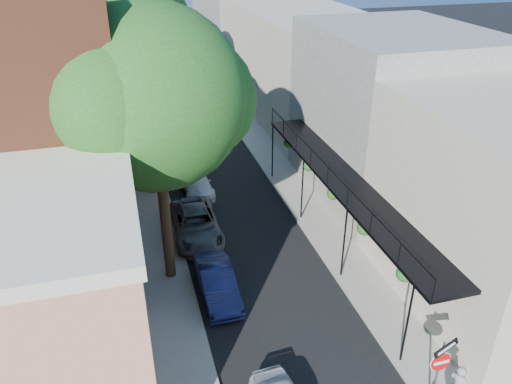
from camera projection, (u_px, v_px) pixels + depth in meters
road_surface at (187, 118)px, 39.57m from camera, size 6.00×64.00×0.01m
sidewalk_left at (136, 122)px, 38.59m from camera, size 2.00×64.00×0.12m
sidewalk_right at (236, 113)px, 40.50m from camera, size 2.00×64.00×0.12m
buildings_left at (50, 68)px, 33.97m from camera, size 10.10×59.10×12.00m
buildings_right at (298, 56)px, 39.20m from camera, size 9.80×55.00×10.00m
sign_post at (440, 364)px, 14.74m from camera, size 0.89×0.17×2.99m
oak_near at (165, 99)px, 18.30m from camera, size 7.48×6.80×11.42m
oak_mid at (147, 68)px, 25.43m from camera, size 6.60×6.00×10.20m
oak_far at (134, 16)px, 32.55m from camera, size 7.70×7.00×11.90m
parked_car_b at (217, 282)px, 20.33m from camera, size 1.38×3.90×1.28m
parked_car_c at (196, 224)px, 24.25m from camera, size 2.34×4.87×1.34m
parked_car_d at (196, 182)px, 28.41m from camera, size 1.70×3.91×1.12m
parked_car_e at (172, 153)px, 31.79m from camera, size 1.95×4.22×1.40m
parked_car_f at (162, 123)px, 36.62m from camera, size 1.50×4.03×1.32m
parked_car_g at (162, 105)px, 40.59m from camera, size 1.90×4.04×1.12m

